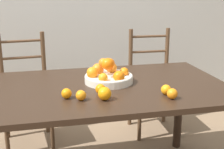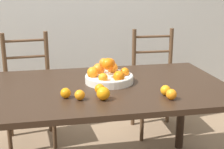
% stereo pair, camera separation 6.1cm
% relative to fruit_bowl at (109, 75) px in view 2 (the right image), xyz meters
% --- Properties ---
extents(dining_table, '(1.95, 0.99, 0.76)m').
position_rel_fruit_bowl_xyz_m(dining_table, '(-0.19, -0.07, -0.13)').
color(dining_table, black).
rests_on(dining_table, ground_plane).
extents(fruit_bowl, '(0.33, 0.33, 0.18)m').
position_rel_fruit_bowl_xyz_m(fruit_bowl, '(0.00, 0.00, 0.00)').
color(fruit_bowl, silver).
rests_on(fruit_bowl, dining_table).
extents(orange_loose_0, '(0.06, 0.06, 0.06)m').
position_rel_fruit_bowl_xyz_m(orange_loose_0, '(-0.23, -0.31, -0.02)').
color(orange_loose_0, orange).
rests_on(orange_loose_0, dining_table).
extents(orange_loose_1, '(0.06, 0.06, 0.06)m').
position_rel_fruit_bowl_xyz_m(orange_loose_1, '(-0.10, -0.23, -0.02)').
color(orange_loose_1, orange).
rests_on(orange_loose_1, dining_table).
extents(orange_loose_2, '(0.06, 0.06, 0.06)m').
position_rel_fruit_bowl_xyz_m(orange_loose_2, '(0.29, -0.33, -0.02)').
color(orange_loose_2, orange).
rests_on(orange_loose_2, dining_table).
extents(orange_loose_3, '(0.06, 0.06, 0.06)m').
position_rel_fruit_bowl_xyz_m(orange_loose_3, '(-0.31, -0.26, -0.02)').
color(orange_loose_3, orange).
rests_on(orange_loose_3, dining_table).
extents(orange_loose_4, '(0.06, 0.06, 0.06)m').
position_rel_fruit_bowl_xyz_m(orange_loose_4, '(0.30, -0.40, -0.02)').
color(orange_loose_4, orange).
rests_on(orange_loose_4, dining_table).
extents(orange_loose_5, '(0.08, 0.08, 0.08)m').
position_rel_fruit_bowl_xyz_m(orange_loose_5, '(-0.09, -0.34, -0.01)').
color(orange_loose_5, orange).
rests_on(orange_loose_5, dining_table).
extents(chair_left, '(0.46, 0.44, 1.00)m').
position_rel_fruit_bowl_xyz_m(chair_left, '(-0.60, 0.75, -0.34)').
color(chair_left, '#513823').
rests_on(chair_left, ground_plane).
extents(chair_right, '(0.43, 0.41, 1.00)m').
position_rel_fruit_bowl_xyz_m(chair_right, '(0.61, 0.75, -0.34)').
color(chair_right, '#513823').
rests_on(chair_right, ground_plane).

